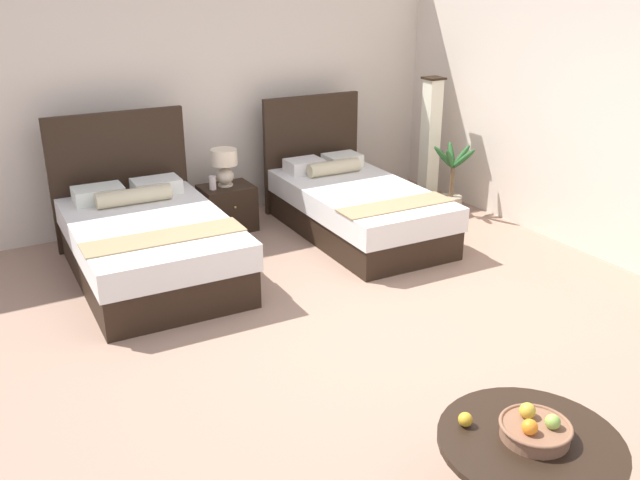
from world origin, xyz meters
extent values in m
cube|color=#997964|center=(0.00, 0.00, -0.01)|extent=(9.32, 10.15, 0.02)
cube|color=beige|center=(0.00, 3.27, 1.43)|extent=(9.32, 0.12, 2.86)
cube|color=beige|center=(2.86, 0.40, 1.43)|extent=(0.12, 5.75, 2.86)
cube|color=black|center=(-1.10, 1.81, 0.17)|extent=(1.31, 2.00, 0.34)
cube|color=silver|center=(-1.10, 1.81, 0.45)|extent=(1.36, 2.05, 0.24)
cube|color=black|center=(-1.07, 2.83, 0.67)|extent=(1.34, 0.10, 1.34)
cube|color=silver|center=(-1.36, 2.55, 0.64)|extent=(0.46, 0.31, 0.14)
cube|color=silver|center=(-0.80, 2.53, 0.64)|extent=(0.46, 0.31, 0.14)
cylinder|color=#C4B792|center=(-1.09, 2.30, 0.65)|extent=(0.70, 0.17, 0.15)
cube|color=#9B835B|center=(-1.11, 1.32, 0.58)|extent=(1.33, 0.38, 0.01)
cube|color=black|center=(1.10, 1.81, 0.15)|extent=(1.15, 2.10, 0.29)
cube|color=silver|center=(1.10, 1.81, 0.41)|extent=(1.19, 2.14, 0.23)
cube|color=black|center=(1.13, 2.88, 0.65)|extent=(1.18, 0.09, 1.31)
cube|color=silver|center=(0.88, 2.60, 0.60)|extent=(0.40, 0.31, 0.14)
cube|color=silver|center=(1.36, 2.59, 0.60)|extent=(0.40, 0.31, 0.14)
cylinder|color=#C4B792|center=(1.11, 2.35, 0.60)|extent=(0.61, 0.17, 0.15)
cube|color=#9B835B|center=(1.08, 1.15, 0.54)|extent=(1.16, 0.35, 0.01)
cube|color=black|center=(-0.02, 2.66, 0.24)|extent=(0.55, 0.42, 0.49)
sphere|color=tan|center=(-0.02, 2.44, 0.32)|extent=(0.02, 0.02, 0.02)
cylinder|color=beige|center=(-0.02, 2.68, 0.50)|extent=(0.16, 0.16, 0.02)
ellipsoid|color=beige|center=(-0.02, 2.68, 0.59)|extent=(0.19, 0.19, 0.17)
cylinder|color=#99844C|center=(-0.02, 2.68, 0.70)|extent=(0.02, 0.02, 0.04)
cylinder|color=beige|center=(-0.02, 2.68, 0.80)|extent=(0.27, 0.27, 0.16)
cylinder|color=silver|center=(-0.19, 2.62, 0.55)|extent=(0.07, 0.07, 0.13)
torus|color=silver|center=(-0.19, 2.62, 0.62)|extent=(0.07, 0.07, 0.01)
cylinder|color=black|center=(-0.30, -1.95, 0.21)|extent=(0.12, 0.12, 0.42)
cylinder|color=black|center=(-0.30, -1.95, 0.44)|extent=(0.93, 0.93, 0.04)
cylinder|color=#875C43|center=(-0.27, -1.94, 0.49)|extent=(0.34, 0.34, 0.07)
torus|color=#875C43|center=(-0.27, -1.94, 0.53)|extent=(0.36, 0.36, 0.02)
sphere|color=gold|center=(-0.26, -1.87, 0.56)|extent=(0.08, 0.08, 0.08)
sphere|color=orange|center=(-0.35, -1.97, 0.56)|extent=(0.08, 0.08, 0.08)
sphere|color=#8DB74C|center=(-0.22, -1.99, 0.56)|extent=(0.08, 0.08, 0.08)
sphere|color=gold|center=(-0.51, -1.69, 0.49)|extent=(0.07, 0.07, 0.07)
cube|color=black|center=(2.40, 2.33, 0.01)|extent=(0.21, 0.21, 0.03)
cube|color=#EBE7C8|center=(2.40, 2.33, 0.74)|extent=(0.17, 0.17, 1.43)
cube|color=black|center=(2.40, 2.33, 1.47)|extent=(0.21, 0.21, 0.02)
cylinder|color=gray|center=(2.37, 1.86, 0.11)|extent=(0.26, 0.26, 0.22)
cylinder|color=brown|center=(2.37, 1.86, 0.38)|extent=(0.04, 0.04, 0.34)
ellipsoid|color=#2B5C2C|center=(2.46, 1.85, 0.67)|extent=(0.24, 0.09, 0.28)
ellipsoid|color=#2B5C2C|center=(2.40, 1.94, 0.68)|extent=(0.13, 0.21, 0.30)
ellipsoid|color=#2B5C2C|center=(2.27, 1.92, 0.67)|extent=(0.24, 0.18, 0.30)
ellipsoid|color=#2B5C2C|center=(2.28, 1.82, 0.67)|extent=(0.23, 0.15, 0.29)
ellipsoid|color=#2B5C2C|center=(2.40, 1.73, 0.68)|extent=(0.12, 0.31, 0.31)
camera|label=1|loc=(-2.60, -3.87, 2.64)|focal=38.65mm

